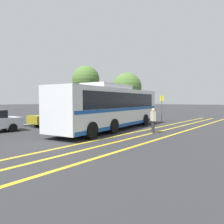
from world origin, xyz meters
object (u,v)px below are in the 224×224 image
parked_car_2 (56,117)px  pedestrian_0 (153,119)px  tree_0 (127,87)px  transit_bus (112,106)px  tree_1 (86,80)px  bus_stop_sign (162,105)px

parked_car_2 → pedestrian_0: bearing=-170.7°
parked_car_2 → tree_0: 17.52m
transit_bus → tree_1: (6.97, 9.84, 3.15)m
pedestrian_0 → tree_0: (15.50, 12.85, 3.37)m
parked_car_2 → pedestrian_0: 9.06m
transit_bus → pedestrian_0: bearing=-2.6°
tree_0 → tree_1: bearing=177.6°
tree_0 → bus_stop_sign: bearing=-129.5°
parked_car_2 → transit_bus: bearing=-168.8°
pedestrian_0 → tree_1: size_ratio=0.25×
parked_car_2 → tree_0: (16.70, 3.87, 3.62)m
transit_bus → tree_1: bearing=137.6°
parked_car_2 → bus_stop_sign: size_ratio=1.73×
pedestrian_0 → bus_stop_sign: 7.82m
tree_1 → tree_0: bearing=-2.4°
transit_bus → bus_stop_sign: bearing=78.8°
bus_stop_sign → tree_0: 13.23m
pedestrian_0 → parked_car_2: bearing=44.8°
bus_stop_sign → tree_1: tree_1 is taller
tree_1 → bus_stop_sign: bearing=-87.0°
tree_0 → transit_bus: bearing=-149.0°
pedestrian_0 → bus_stop_sign: (7.25, 2.84, 0.77)m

